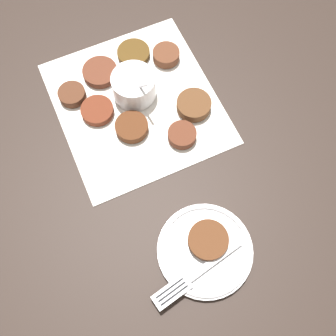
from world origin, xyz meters
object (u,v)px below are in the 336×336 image
sauce_bowl (134,87)px  fritter_on_plate (208,240)px  fork (189,279)px  serving_plate (205,250)px

sauce_bowl → fritter_on_plate: sauce_bowl is taller
sauce_bowl → fork: size_ratio=0.62×
sauce_bowl → fritter_on_plate: (-0.35, 0.04, -0.00)m
sauce_bowl → fork: sauce_bowl is taller
serving_plate → fritter_on_plate: (0.01, -0.01, 0.02)m
sauce_bowl → serving_plate: size_ratio=0.67×
serving_plate → fork: size_ratio=0.93×
fritter_on_plate → fork: (-0.04, 0.06, -0.01)m
serving_plate → fork: (-0.03, 0.05, 0.01)m
sauce_bowl → fork: 0.40m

